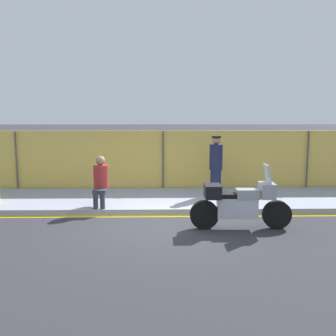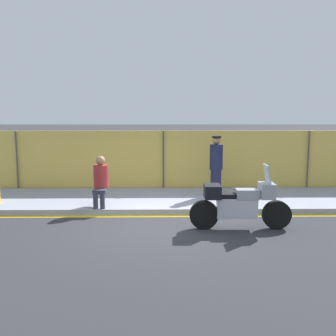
{
  "view_description": "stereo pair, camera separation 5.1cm",
  "coord_description": "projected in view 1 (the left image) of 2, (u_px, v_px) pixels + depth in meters",
  "views": [
    {
      "loc": [
        -0.1,
        -8.97,
        2.72
      ],
      "look_at": [
        0.12,
        1.45,
        1.14
      ],
      "focal_mm": 42.0,
      "sensor_mm": 36.0,
      "label": 1
    },
    {
      "loc": [
        -0.05,
        -8.97,
        2.72
      ],
      "look_at": [
        0.12,
        1.45,
        1.14
      ],
      "focal_mm": 42.0,
      "sensor_mm": 36.0,
      "label": 2
    }
  ],
  "objects": [
    {
      "name": "ground_plane",
      "position": [
        164.0,
        225.0,
        9.27
      ],
      "size": [
        120.0,
        120.0,
        0.0
      ],
      "primitive_type": "plane",
      "color": "#2D2D33"
    },
    {
      "name": "sidewalk",
      "position": [
        163.0,
        200.0,
        11.49
      ],
      "size": [
        35.1,
        2.81,
        0.15
      ],
      "color": "#8E93A3",
      "rests_on": "ground_plane"
    },
    {
      "name": "curb_paint_stripe",
      "position": [
        164.0,
        216.0,
        10.02
      ],
      "size": [
        35.1,
        0.18,
        0.01
      ],
      "color": "gold",
      "rests_on": "ground_plane"
    },
    {
      "name": "storefront_fence",
      "position": [
        163.0,
        161.0,
        12.82
      ],
      "size": [
        33.34,
        0.17,
        2.01
      ],
      "color": "gold",
      "rests_on": "ground_plane"
    },
    {
      "name": "motorcycle",
      "position": [
        240.0,
        203.0,
        8.89
      ],
      "size": [
        2.31,
        0.51,
        1.48
      ],
      "rotation": [
        0.0,
        0.0,
        -0.02
      ],
      "color": "black",
      "rests_on": "ground_plane"
    },
    {
      "name": "officer_standing",
      "position": [
        216.0,
        165.0,
        11.7
      ],
      "size": [
        0.39,
        0.39,
        1.77
      ],
      "color": "#191E38",
      "rests_on": "sidewalk"
    },
    {
      "name": "person_seated_on_curb",
      "position": [
        101.0,
        179.0,
        10.4
      ],
      "size": [
        0.39,
        0.69,
        1.33
      ],
      "color": "#2D3342",
      "rests_on": "sidewalk"
    }
  ]
}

